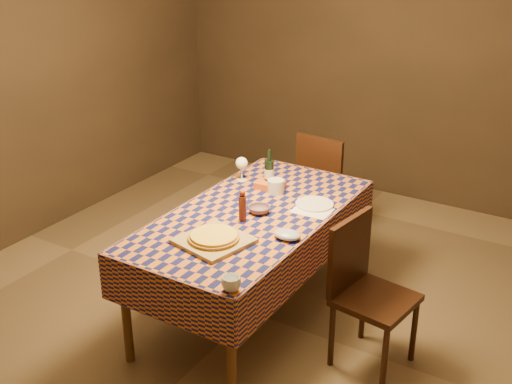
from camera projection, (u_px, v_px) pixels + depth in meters
The scene contains 16 objects.
room at pixel (252, 127), 3.92m from camera, with size 5.00×5.10×2.70m.
dining_table at pixel (252, 224), 4.18m from camera, with size 0.94×1.84×0.77m.
cutting_board at pixel (214, 241), 3.77m from camera, with size 0.37×0.37×0.02m, color #9B8349.
pizza at pixel (214, 237), 3.76m from camera, with size 0.31×0.31×0.03m.
pepper_mill at pixel (242, 207), 4.02m from camera, with size 0.06×0.06×0.20m.
bowl at pixel (259, 210), 4.15m from camera, with size 0.14×0.14×0.04m, color #664B56.
wine_glass at pixel (242, 164), 4.61m from camera, with size 0.09×0.09×0.18m.
wine_bottle at pixel (269, 173), 4.53m from camera, with size 0.09×0.09×0.27m.
deli_tub at pixel (276, 186), 4.44m from camera, with size 0.12×0.12×0.10m, color silver.
takeout_container at pixel (270, 185), 4.52m from camera, with size 0.19×0.13×0.05m, color #BE5119.
white_plate at pixel (314, 204), 4.26m from camera, with size 0.25×0.25×0.01m, color white.
tumbler at pixel (231, 284), 3.28m from camera, with size 0.10×0.10×0.08m, color white.
flour_patch at pixel (312, 211), 4.18m from camera, with size 0.25×0.19×0.00m, color white.
flour_bag at pixel (287, 235), 3.82m from camera, with size 0.17×0.13×0.05m, color #A4ACD1.
chair_far at pixel (325, 180), 5.31m from camera, with size 0.46×0.46×0.93m.
chair_right at pixel (364, 285), 3.82m from camera, with size 0.48×0.48×0.93m.
Camera 1 is at (1.98, -3.20, 2.55)m, focal length 45.00 mm.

